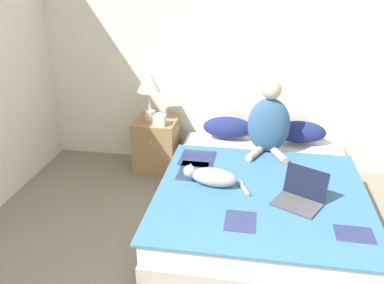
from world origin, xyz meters
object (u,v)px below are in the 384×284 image
Objects in this scene: nightstand at (157,144)px; pillow_near at (228,128)px; bed at (260,200)px; cat_tabby at (212,177)px; table_lamp at (149,84)px; person_sitting at (269,123)px; laptop_open at (300,197)px; pillow_far at (300,132)px; tissue_box at (160,120)px.

pillow_near is at bearing 6.60° from nightstand.
bed is 3.67× the size of nightstand.
cat_tabby is 1.01× the size of nightstand.
table_lamp reaches higher than pillow_near.
person_sitting is 1.28m from nightstand.
laptop_open reaches higher than cat_tabby.
nightstand is (-1.20, 0.20, -0.41)m from person_sitting.
pillow_far is 0.98× the size of table_lamp.
pillow_near is 0.93× the size of nightstand.
table_lamp is (-0.07, 0.01, 0.69)m from nightstand.
person_sitting is 1.13m from tissue_box.
tissue_box is (-1.46, -0.22, 0.13)m from pillow_far.
laptop_open is (0.30, -0.32, 0.25)m from bed.
cat_tabby reaches higher than bed.
bed is at bearing -93.94° from person_sitting.
nightstand is (-1.45, 1.15, -0.16)m from laptop_open.
pillow_near is 1.00× the size of pillow_far.
tissue_box is (-1.08, 0.70, 0.44)m from bed.
person_sitting is 5.27× the size of tissue_box.
person_sitting is at bearing -3.50° from tissue_box.
bed is 1.04m from pillow_far.
laptop_open is (-0.08, -1.24, -0.06)m from pillow_far.
person_sitting is at bearing -9.56° from table_lamp.
person_sitting is 1.26× the size of cat_tabby.
table_lamp is (-1.60, -0.08, 0.47)m from pillow_far.
table_lamp is at bearing 134.81° from tissue_box.
bed is at bearing -112.43° from pillow_far.
laptop_open is 0.82× the size of table_lamp.
laptop_open is (0.67, -1.24, -0.06)m from pillow_near.
pillow_near and pillow_far have the same top height.
pillow_near is 0.92× the size of cat_tabby.
person_sitting reaches higher than pillow_far.
laptop_open reaches higher than bed.
tissue_box is at bearing 147.09° from bed.
pillow_far is 3.85× the size of tissue_box.
laptop_open is at bearing 175.41° from cat_tabby.
tissue_box reaches higher than bed.
pillow_near is 0.98× the size of table_lamp.
tissue_box reaches higher than cat_tabby.
laptop_open is at bearing -47.04° from bed.
table_lamp is (-1.22, 0.84, 0.79)m from bed.
pillow_near reaches higher than cat_tabby.
person_sitting reaches higher than nightstand.
tissue_box is (-1.12, 0.07, -0.06)m from person_sitting.
tissue_box reaches higher than pillow_near.
cat_tabby is at bearing -92.45° from pillow_near.
cat_tabby is (-0.47, -0.79, -0.22)m from person_sitting.
tissue_box is at bearing -171.34° from pillow_far.
table_lamp is at bearing 169.04° from nightstand.
tissue_box is at bearing 176.50° from person_sitting.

